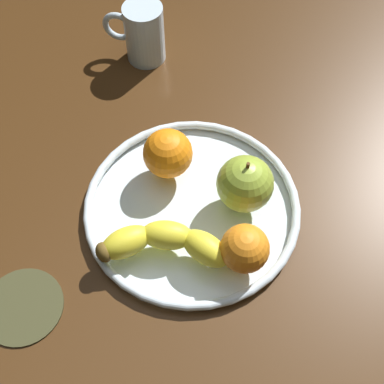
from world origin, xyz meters
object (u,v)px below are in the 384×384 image
apple (245,184)px  orange_back_left (168,153)px  banana (163,242)px  ambient_coaster (22,306)px  orange_back_right (245,249)px  ambient_mug (143,33)px  fruit_bowl (192,207)px

apple → orange_back_left: apple is taller
banana → ambient_coaster: (15.24, 11.10, -3.40)cm
ambient_coaster → orange_back_left: bearing=-117.9°
orange_back_right → orange_back_left: (12.91, -11.44, 0.35)cm
orange_back_right → orange_back_left: orange_back_left is taller
banana → orange_back_right: (-10.16, -1.04, 1.20)cm
apple → ambient_mug: apple is taller
fruit_bowl → apple: (-6.55, -2.41, 4.69)cm
orange_back_right → fruit_bowl: bearing=-38.0°
orange_back_left → ambient_mug: 24.84cm
orange_back_right → ambient_coaster: 28.53cm
apple → orange_back_right: bearing=100.9°
banana → apple: (-8.45, -9.90, 1.91)cm
ambient_coaster → fruit_bowl: bearing=-132.7°
orange_back_right → banana: bearing=5.8°
banana → fruit_bowl: bearing=-113.2°
banana → orange_back_right: orange_back_right is taller
banana → orange_back_right: 10.29cm
banana → apple: apple is taller
orange_back_right → ambient_mug: 41.22cm
banana → ambient_coaster: bearing=27.1°
banana → ambient_coaster: size_ratio=1.74×
fruit_bowl → ambient_coaster: 25.29cm
banana → orange_back_right: bearing=176.9°
banana → ambient_mug: size_ratio=1.71×
fruit_bowl → orange_back_right: 11.22cm
fruit_bowl → apple: bearing=-159.8°
banana → apple: size_ratio=2.10×
ambient_mug → ambient_coaster: bearing=87.4°
fruit_bowl → ambient_coaster: fruit_bowl is taller
orange_back_left → ambient_mug: bearing=-65.3°
ambient_mug → orange_back_left: bearing=114.7°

